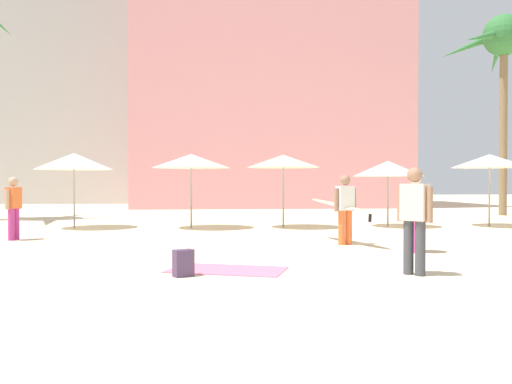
% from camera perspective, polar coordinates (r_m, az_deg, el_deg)
% --- Properties ---
extents(ground, '(120.00, 120.00, 0.00)m').
position_cam_1_polar(ground, '(6.41, 3.89, -12.08)').
color(ground, beige).
extents(hotel_pink, '(16.46, 11.04, 17.61)m').
position_cam_1_polar(hotel_pink, '(36.12, 1.05, 12.67)').
color(hotel_pink, pink).
rests_on(hotel_pink, ground).
extents(hotel_tower_gray, '(15.85, 8.83, 24.50)m').
position_cam_1_polar(hotel_tower_gray, '(44.70, -16.25, 14.86)').
color(hotel_tower_gray, '#A8A8A3').
rests_on(hotel_tower_gray, ground).
extents(palm_tree_far_left, '(5.28, 5.11, 9.07)m').
position_cam_1_polar(palm_tree_far_left, '(27.23, 25.07, 13.96)').
color(palm_tree_far_left, brown).
rests_on(palm_tree_far_left, ground).
extents(cafe_umbrella_2, '(2.52, 2.52, 2.40)m').
position_cam_1_polar(cafe_umbrella_2, '(17.28, -6.98, 3.31)').
color(cafe_umbrella_2, gray).
rests_on(cafe_umbrella_2, ground).
extents(cafe_umbrella_3, '(2.40, 2.40, 2.39)m').
position_cam_1_polar(cafe_umbrella_3, '(17.42, 2.96, 3.31)').
color(cafe_umbrella_3, gray).
rests_on(cafe_umbrella_3, ground).
extents(cafe_umbrella_4, '(2.47, 2.47, 2.42)m').
position_cam_1_polar(cafe_umbrella_4, '(19.46, 23.80, 3.06)').
color(cafe_umbrella_4, gray).
rests_on(cafe_umbrella_4, ground).
extents(cafe_umbrella_5, '(2.46, 2.46, 2.43)m').
position_cam_1_polar(cafe_umbrella_5, '(18.13, -18.95, 3.13)').
color(cafe_umbrella_5, gray).
rests_on(cafe_umbrella_5, ground).
extents(cafe_umbrella_6, '(2.34, 2.34, 2.20)m').
position_cam_1_polar(cafe_umbrella_6, '(18.30, 13.99, 2.45)').
color(cafe_umbrella_6, gray).
rests_on(cafe_umbrella_6, ground).
extents(beach_towel, '(2.14, 1.61, 0.01)m').
position_cam_1_polar(beach_towel, '(8.92, -3.15, -8.34)').
color(beach_towel, '#EF6684').
rests_on(beach_towel, ground).
extents(backpack, '(0.35, 0.33, 0.42)m').
position_cam_1_polar(backpack, '(8.37, -7.84, -7.61)').
color(backpack, '#4A3553').
rests_on(backpack, ground).
extents(person_far_left, '(1.25, 2.86, 1.64)m').
position_cam_1_polar(person_far_left, '(12.76, 9.43, -1.54)').
color(person_far_left, orange).
rests_on(person_far_left, ground).
extents(person_mid_right, '(0.24, 0.60, 1.66)m').
position_cam_1_polar(person_mid_right, '(11.58, 16.72, -1.77)').
color(person_mid_right, '#B7337F').
rests_on(person_mid_right, ground).
extents(person_mid_left, '(0.32, 0.61, 1.61)m').
position_cam_1_polar(person_mid_left, '(14.85, -24.59, -1.34)').
color(person_mid_left, '#B7337F').
rests_on(person_mid_left, ground).
extents(person_mid_center, '(0.47, 0.52, 1.70)m').
position_cam_1_polar(person_mid_center, '(8.70, 16.66, -2.48)').
color(person_mid_center, '#3D3D42').
rests_on(person_mid_center, ground).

